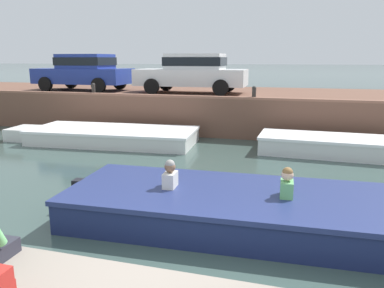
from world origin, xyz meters
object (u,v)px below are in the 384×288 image
car_leftmost_blue (84,71)px  mooring_bollard_mid (254,92)px  boat_moored_west_white (106,136)px  car_left_inner_white (193,72)px  motorboat_passing (250,210)px  boat_moored_central_white (346,147)px  mooring_bollard_west (93,88)px

car_leftmost_blue → mooring_bollard_mid: (7.53, -1.73, -0.61)m
boat_moored_west_white → car_left_inner_white: 4.62m
boat_moored_west_white → motorboat_passing: (5.39, -5.07, 0.04)m
motorboat_passing → car_left_inner_white: (-3.45, 8.77, 1.94)m
boat_moored_central_white → car_leftmost_blue: size_ratio=1.29×
boat_moored_west_white → motorboat_passing: size_ratio=0.95×
mooring_bollard_west → mooring_bollard_mid: 6.11m
car_leftmost_blue → motorboat_passing: bearing=-46.4°
mooring_bollard_west → mooring_bollard_mid: same height
motorboat_passing → car_left_inner_white: 9.62m
boat_moored_central_white → mooring_bollard_mid: size_ratio=11.97×
car_leftmost_blue → mooring_bollard_west: 2.32m
car_leftmost_blue → car_left_inner_white: same height
mooring_bollard_mid → boat_moored_west_white: bearing=-156.9°
mooring_bollard_west → mooring_bollard_mid: (6.11, 0.00, 0.00)m
boat_moored_west_white → car_left_inner_white: (1.94, 3.69, 1.98)m
motorboat_passing → boat_moored_west_white: bearing=136.8°
motorboat_passing → car_leftmost_blue: car_leftmost_blue is taller
motorboat_passing → mooring_bollard_west: size_ratio=15.33×
car_left_inner_white → mooring_bollard_mid: bearing=-33.3°
car_leftmost_blue → mooring_bollard_west: (1.42, -1.73, -0.61)m
mooring_bollard_west → mooring_bollard_mid: size_ratio=1.00×
boat_moored_west_white → mooring_bollard_west: size_ratio=14.63×
car_left_inner_white → mooring_bollard_west: bearing=-153.4°
boat_moored_west_white → car_leftmost_blue: 5.12m
car_leftmost_blue → mooring_bollard_west: car_leftmost_blue is taller
car_left_inner_white → mooring_bollard_mid: 3.22m
boat_moored_central_white → car_leftmost_blue: bearing=162.1°
mooring_bollard_west → motorboat_passing: bearing=-45.5°
motorboat_passing → boat_moored_central_white: bearing=69.2°
motorboat_passing → mooring_bollard_west: 9.95m
motorboat_passing → mooring_bollard_mid: bearing=96.5°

